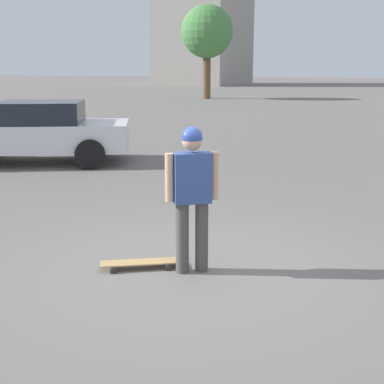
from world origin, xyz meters
name	(u,v)px	position (x,y,z in m)	size (l,w,h in m)	color
ground_plane	(192,271)	(0.00, 0.00, 0.00)	(220.00, 220.00, 0.00)	slate
person	(192,188)	(0.00, 0.00, 0.93)	(0.39, 0.48, 1.59)	#4C4742
skateboard	(141,263)	(-0.15, 0.56, 0.07)	(0.63, 0.85, 0.08)	tan
car_parked_near	(37,131)	(4.87, 5.99, 0.74)	(3.65, 4.60, 1.42)	silver
tree_distant	(207,32)	(30.51, 11.97, 4.52)	(3.61, 3.61, 6.38)	brown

